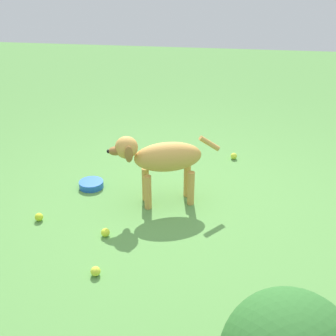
{
  "coord_description": "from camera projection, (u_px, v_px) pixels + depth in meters",
  "views": [
    {
      "loc": [
        3.01,
        0.34,
        1.89
      ],
      "look_at": [
        -0.09,
        -0.13,
        0.32
      ],
      "focal_mm": 45.39,
      "sensor_mm": 36.0,
      "label": 1
    }
  ],
  "objects": [
    {
      "name": "tennis_ball_3",
      "position": [
        105.0,
        232.0,
        3.18
      ],
      "size": [
        0.07,
        0.07,
        0.07
      ],
      "primitive_type": "sphere",
      "color": "#D0E433",
      "rests_on": "ground"
    },
    {
      "name": "tennis_ball_4",
      "position": [
        39.0,
        217.0,
        3.37
      ],
      "size": [
        0.07,
        0.07,
        0.07
      ],
      "primitive_type": "sphere",
      "color": "#C2DC2B",
      "rests_on": "ground"
    },
    {
      "name": "ground",
      "position": [
        182.0,
        208.0,
        3.55
      ],
      "size": [
        14.0,
        14.0,
        0.0
      ],
      "primitive_type": "plane",
      "color": "#548C42"
    },
    {
      "name": "dog",
      "position": [
        161.0,
        158.0,
        3.46
      ],
      "size": [
        0.41,
        0.89,
        0.63
      ],
      "rotation": [
        0.0,
        0.0,
        5.05
      ],
      "color": "#C69347",
      "rests_on": "ground"
    },
    {
      "name": "tennis_ball_2",
      "position": [
        96.0,
        271.0,
        2.79
      ],
      "size": [
        0.07,
        0.07,
        0.07
      ],
      "primitive_type": "sphere",
      "color": "#CDDC3A",
      "rests_on": "ground"
    },
    {
      "name": "water_bowl",
      "position": [
        91.0,
        184.0,
        3.86
      ],
      "size": [
        0.22,
        0.22,
        0.06
      ],
      "primitive_type": "cylinder",
      "color": "blue",
      "rests_on": "ground"
    },
    {
      "name": "tennis_ball_1",
      "position": [
        234.0,
        156.0,
        4.41
      ],
      "size": [
        0.07,
        0.07,
        0.07
      ],
      "primitive_type": "sphere",
      "color": "#C1D639",
      "rests_on": "ground"
    },
    {
      "name": "tennis_ball_0",
      "position": [
        150.0,
        158.0,
        4.36
      ],
      "size": [
        0.07,
        0.07,
        0.07
      ],
      "primitive_type": "sphere",
      "color": "#C3DB30",
      "rests_on": "ground"
    }
  ]
}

